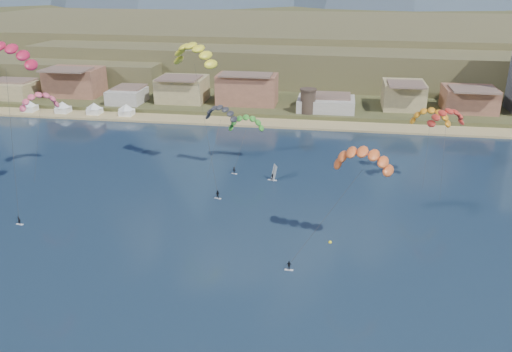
# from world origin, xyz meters

# --- Properties ---
(ground) EXTENTS (2400.00, 2400.00, 0.00)m
(ground) POSITION_xyz_m (0.00, 0.00, 0.00)
(ground) COLOR black
(ground) RESTS_ON ground
(beach) EXTENTS (2200.00, 12.00, 0.90)m
(beach) POSITION_xyz_m (0.00, 106.00, 0.25)
(beach) COLOR tan
(beach) RESTS_ON ground
(land) EXTENTS (2200.00, 900.00, 4.00)m
(land) POSITION_xyz_m (0.00, 560.00, 0.00)
(land) COLOR #4D4A2A
(land) RESTS_ON ground
(foothills) EXTENTS (940.00, 210.00, 18.00)m
(foothills) POSITION_xyz_m (22.39, 232.47, 9.08)
(foothills) COLOR brown
(foothills) RESTS_ON ground
(town) EXTENTS (400.00, 24.00, 12.00)m
(town) POSITION_xyz_m (-40.00, 122.00, 8.00)
(town) COLOR #BCB6AE
(town) RESTS_ON ground
(watchtower) EXTENTS (5.82, 5.82, 8.60)m
(watchtower) POSITION_xyz_m (5.00, 114.00, 6.37)
(watchtower) COLOR #47382D
(watchtower) RESTS_ON ground
(beach_tents) EXTENTS (43.40, 6.40, 5.00)m
(beach_tents) POSITION_xyz_m (-76.25, 106.00, 3.71)
(beach_tents) COLOR white
(beach_tents) RESTS_ON ground
(kitesurfer_red) EXTENTS (13.45, 13.61, 36.48)m
(kitesurfer_red) POSITION_xyz_m (-51.01, 32.38, 33.24)
(kitesurfer_red) COLOR silver
(kitesurfer_red) RESTS_ON ground
(kitesurfer_yellow) EXTENTS (16.35, 21.73, 35.39)m
(kitesurfer_yellow) POSITION_xyz_m (-19.00, 57.88, 30.49)
(kitesurfer_yellow) COLOR silver
(kitesurfer_yellow) RESTS_ON ground
(kitesurfer_orange) EXTENTS (18.26, 13.82, 23.31)m
(kitesurfer_orange) POSITION_xyz_m (20.23, 24.04, 18.26)
(kitesurfer_orange) COLOR silver
(kitesurfer_orange) RESTS_ON ground
(kitesurfer_green) EXTENTS (10.28, 13.03, 15.19)m
(kitesurfer_green) POSITION_xyz_m (-8.43, 67.77, 11.28)
(kitesurfer_green) COLOR silver
(kitesurfer_green) RESTS_ON ground
(distant_kite_pink) EXTENTS (9.64, 9.26, 22.21)m
(distant_kite_pink) POSITION_xyz_m (-56.92, 51.68, 19.27)
(distant_kite_pink) COLOR #262626
(distant_kite_pink) RESTS_ON ground
(distant_kite_dark) EXTENTS (9.47, 6.78, 18.57)m
(distant_kite_dark) POSITION_xyz_m (-13.64, 60.90, 15.60)
(distant_kite_dark) COLOR #262626
(distant_kite_dark) RESTS_ON ground
(distant_kite_orange) EXTENTS (10.53, 6.91, 19.50)m
(distant_kite_orange) POSITION_xyz_m (37.53, 63.06, 16.33)
(distant_kite_orange) COLOR #262626
(distant_kite_orange) RESTS_ON ground
(distant_kite_red) EXTENTS (9.79, 7.29, 20.90)m
(distant_kite_red) POSITION_xyz_m (39.86, 56.26, 18.03)
(distant_kite_red) COLOR #262626
(distant_kite_red) RESTS_ON ground
(windsurfer) EXTENTS (2.30, 2.53, 3.96)m
(windsurfer) POSITION_xyz_m (0.57, 54.93, 1.26)
(windsurfer) COLOR silver
(windsurfer) RESTS_ON ground
(buoy) EXTENTS (0.62, 0.62, 0.62)m
(buoy) POSITION_xyz_m (15.39, 25.07, 0.11)
(buoy) COLOR yellow
(buoy) RESTS_ON ground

